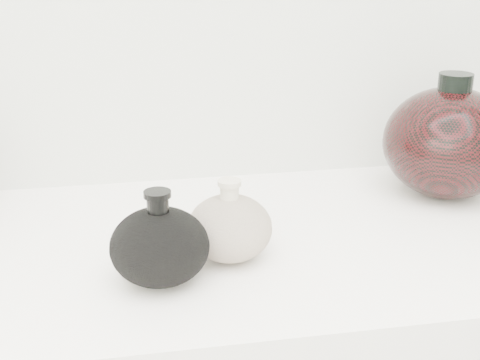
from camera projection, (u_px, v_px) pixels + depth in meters
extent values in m
cube|color=white|center=(198.00, 251.00, 0.92)|extent=(1.20, 0.50, 0.03)
ellipsoid|color=black|center=(160.00, 247.00, 0.80)|extent=(0.15, 0.15, 0.09)
cylinder|color=black|center=(158.00, 205.00, 0.78)|extent=(0.03, 0.03, 0.03)
cylinder|color=black|center=(157.00, 194.00, 0.77)|extent=(0.04, 0.04, 0.01)
ellipsoid|color=beige|center=(230.00, 228.00, 0.86)|extent=(0.12, 0.12, 0.09)
cylinder|color=beige|center=(229.00, 192.00, 0.84)|extent=(0.03, 0.03, 0.03)
cylinder|color=beige|center=(229.00, 183.00, 0.83)|extent=(0.03, 0.03, 0.01)
ellipsoid|color=black|center=(449.00, 143.00, 1.05)|extent=(0.25, 0.25, 0.17)
cylinder|color=black|center=(455.00, 84.00, 1.02)|extent=(0.06, 0.06, 0.03)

